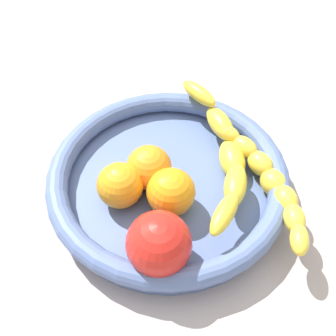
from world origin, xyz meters
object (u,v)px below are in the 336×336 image
Objects in this scene: orange_mid_left at (149,168)px; tomato_red at (159,244)px; banana_draped_left at (224,153)px; orange_front at (121,187)px; orange_mid_right at (171,192)px; fruit_bowl at (168,180)px; banana_draped_right at (269,181)px.

tomato_red is (3.32, 10.84, 0.75)cm from orange_mid_left.
orange_mid_left is (9.84, -1.82, -0.14)cm from banana_draped_left.
orange_mid_right is (-5.22, 3.27, 0.11)cm from orange_front.
fruit_bowl is 6.87cm from orange_front.
orange_mid_left is 0.97× the size of orange_mid_right.
banana_draped_right is 16.68cm from tomato_red.
banana_draped_right is at bearing 148.77° from fruit_bowl.
orange_mid_right is (-0.93, 4.68, 0.09)cm from orange_mid_left.
banana_draped_left is at bearing 174.76° from fruit_bowl.
orange_mid_right is (1.21, 3.56, 2.51)cm from fruit_bowl.
banana_draped_right is 15.13cm from orange_mid_left.
orange_front is 9.52cm from tomato_red.
tomato_red is (13.16, 9.02, 0.61)cm from banana_draped_left.
orange_mid_left is at bearing -10.49° from banana_draped_left.
banana_draped_right is at bearing -169.15° from tomato_red.
fruit_bowl is 4.52cm from orange_mid_right.
banana_draped_left is (-7.70, 0.71, 2.56)cm from fruit_bowl.
tomato_red is (5.46, 9.72, 3.18)cm from fruit_bowl.
orange_front is at bearing -1.69° from banana_draped_left.
orange_front and orange_mid_left have the same top height.
orange_mid_left is at bearing -107.04° from tomato_red.
orange_mid_left is at bearing -27.57° from fruit_bowl.
orange_mid_right reaches higher than banana_draped_left.
banana_draped_right is at bearing 149.35° from orange_mid_left.
orange_front is 0.96× the size of orange_mid_right.
banana_draped_left is 4.39× the size of orange_mid_left.
orange_mid_left reaches higher than banana_draped_left.
banana_draped_left is at bearing -162.23° from orange_mid_right.
orange_mid_right reaches higher than banana_draped_right.
banana_draped_right is 18.43cm from orange_front.
banana_draped_left is at bearing 169.51° from orange_mid_left.
banana_draped_left is 15.96cm from tomato_red.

